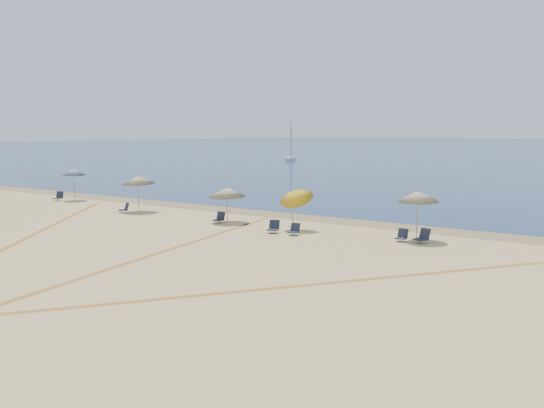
{
  "coord_description": "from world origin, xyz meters",
  "views": [
    {
      "loc": [
        19.37,
        -8.4,
        5.68
      ],
      "look_at": [
        0.0,
        20.0,
        1.3
      ],
      "focal_mm": 38.24,
      "sensor_mm": 36.0,
      "label": 1
    }
  ],
  "objects_px": {
    "chair_5": "(402,236)",
    "sailboat_0": "(291,148)",
    "chair_4": "(294,230)",
    "chair_6": "(423,237)",
    "chair_1": "(125,208)",
    "umbrella_0": "(74,172)",
    "chair_3": "(274,227)",
    "chair_2": "(220,218)",
    "chair_0": "(59,197)",
    "umbrella_3": "(295,195)",
    "umbrella_2": "(227,192)",
    "umbrella_1": "(138,180)",
    "umbrella_4": "(418,196)"
  },
  "relations": [
    {
      "from": "chair_5",
      "to": "sailboat_0",
      "type": "xyz_separation_m",
      "value": [
        -48.33,
        65.41,
        2.13
      ]
    },
    {
      "from": "umbrella_3",
      "to": "umbrella_0",
      "type": "bearing_deg",
      "value": 175.13
    },
    {
      "from": "umbrella_4",
      "to": "chair_1",
      "type": "distance_m",
      "value": 20.61
    },
    {
      "from": "umbrella_1",
      "to": "umbrella_4",
      "type": "xyz_separation_m",
      "value": [
        20.08,
        0.57,
        0.08
      ]
    },
    {
      "from": "chair_1",
      "to": "chair_4",
      "type": "relative_size",
      "value": 1.2
    },
    {
      "from": "chair_1",
      "to": "chair_6",
      "type": "distance_m",
      "value": 20.99
    },
    {
      "from": "umbrella_0",
      "to": "chair_3",
      "type": "xyz_separation_m",
      "value": [
        22.01,
        -3.42,
        -1.99
      ]
    },
    {
      "from": "chair_4",
      "to": "umbrella_3",
      "type": "bearing_deg",
      "value": 112.28
    },
    {
      "from": "chair_3",
      "to": "chair_0",
      "type": "bearing_deg",
      "value": 156.1
    },
    {
      "from": "chair_0",
      "to": "chair_3",
      "type": "bearing_deg",
      "value": -26.44
    },
    {
      "from": "umbrella_4",
      "to": "chair_2",
      "type": "bearing_deg",
      "value": -173.95
    },
    {
      "from": "chair_3",
      "to": "chair_1",
      "type": "bearing_deg",
      "value": 158.83
    },
    {
      "from": "chair_1",
      "to": "sailboat_0",
      "type": "height_order",
      "value": "sailboat_0"
    },
    {
      "from": "chair_3",
      "to": "chair_6",
      "type": "bearing_deg",
      "value": -4.84
    },
    {
      "from": "umbrella_3",
      "to": "umbrella_4",
      "type": "xyz_separation_m",
      "value": [
        6.93,
        0.82,
        0.27
      ]
    },
    {
      "from": "umbrella_2",
      "to": "umbrella_3",
      "type": "relative_size",
      "value": 0.84
    },
    {
      "from": "chair_0",
      "to": "chair_1",
      "type": "distance_m",
      "value": 9.89
    },
    {
      "from": "chair_1",
      "to": "chair_2",
      "type": "distance_m",
      "value": 8.3
    },
    {
      "from": "umbrella_3",
      "to": "chair_5",
      "type": "xyz_separation_m",
      "value": [
        6.39,
        0.18,
        -1.76
      ]
    },
    {
      "from": "chair_5",
      "to": "chair_6",
      "type": "distance_m",
      "value": 1.06
    },
    {
      "from": "umbrella_2",
      "to": "sailboat_0",
      "type": "height_order",
      "value": "sailboat_0"
    },
    {
      "from": "umbrella_1",
      "to": "chair_4",
      "type": "bearing_deg",
      "value": -6.91
    },
    {
      "from": "umbrella_0",
      "to": "umbrella_2",
      "type": "distance_m",
      "value": 17.6
    },
    {
      "from": "chair_4",
      "to": "chair_5",
      "type": "height_order",
      "value": "chair_4"
    },
    {
      "from": "chair_2",
      "to": "chair_3",
      "type": "distance_m",
      "value": 4.86
    },
    {
      "from": "chair_0",
      "to": "chair_4",
      "type": "distance_m",
      "value": 24.24
    },
    {
      "from": "chair_2",
      "to": "sailboat_0",
      "type": "distance_m",
      "value": 75.61
    },
    {
      "from": "chair_4",
      "to": "umbrella_1",
      "type": "bearing_deg",
      "value": 164.99
    },
    {
      "from": "umbrella_0",
      "to": "umbrella_3",
      "type": "bearing_deg",
      "value": -4.87
    },
    {
      "from": "umbrella_3",
      "to": "umbrella_4",
      "type": "height_order",
      "value": "umbrella_3"
    },
    {
      "from": "chair_0",
      "to": "chair_5",
      "type": "relative_size",
      "value": 1.39
    },
    {
      "from": "chair_6",
      "to": "sailboat_0",
      "type": "distance_m",
      "value": 81.88
    },
    {
      "from": "umbrella_2",
      "to": "chair_3",
      "type": "distance_m",
      "value": 5.02
    },
    {
      "from": "umbrella_2",
      "to": "chair_6",
      "type": "distance_m",
      "value": 12.53
    },
    {
      "from": "umbrella_1",
      "to": "sailboat_0",
      "type": "relative_size",
      "value": 0.32
    },
    {
      "from": "umbrella_2",
      "to": "sailboat_0",
      "type": "distance_m",
      "value": 75.27
    },
    {
      "from": "chair_5",
      "to": "umbrella_1",
      "type": "bearing_deg",
      "value": 177.52
    },
    {
      "from": "umbrella_4",
      "to": "chair_3",
      "type": "xyz_separation_m",
      "value": [
        -7.41,
        -2.33,
        -2.0
      ]
    },
    {
      "from": "umbrella_3",
      "to": "chair_6",
      "type": "relative_size",
      "value": 3.06
    },
    {
      "from": "umbrella_0",
      "to": "umbrella_4",
      "type": "xyz_separation_m",
      "value": [
        29.43,
        -1.09,
        0.0
      ]
    },
    {
      "from": "umbrella_0",
      "to": "umbrella_1",
      "type": "distance_m",
      "value": 9.49
    },
    {
      "from": "chair_1",
      "to": "chair_2",
      "type": "height_order",
      "value": "chair_1"
    },
    {
      "from": "umbrella_0",
      "to": "chair_5",
      "type": "relative_size",
      "value": 4.13
    },
    {
      "from": "umbrella_1",
      "to": "chair_4",
      "type": "distance_m",
      "value": 14.23
    },
    {
      "from": "chair_4",
      "to": "chair_6",
      "type": "bearing_deg",
      "value": 6.85
    },
    {
      "from": "umbrella_0",
      "to": "umbrella_3",
      "type": "height_order",
      "value": "umbrella_3"
    },
    {
      "from": "chair_2",
      "to": "chair_3",
      "type": "height_order",
      "value": "chair_3"
    },
    {
      "from": "umbrella_2",
      "to": "sailboat_0",
      "type": "relative_size",
      "value": 0.29
    },
    {
      "from": "chair_1",
      "to": "chair_5",
      "type": "height_order",
      "value": "chair_1"
    },
    {
      "from": "chair_6",
      "to": "chair_3",
      "type": "bearing_deg",
      "value": -145.1
    }
  ]
}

